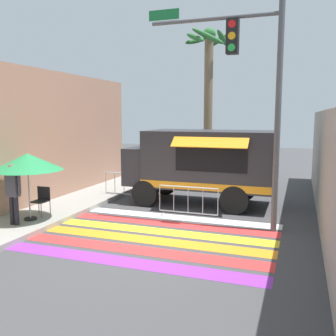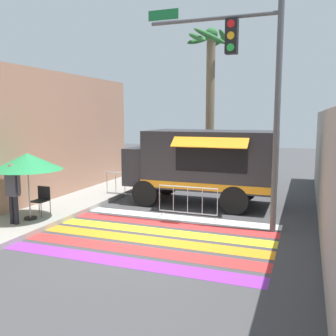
# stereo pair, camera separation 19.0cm
# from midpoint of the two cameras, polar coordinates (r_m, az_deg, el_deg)

# --- Properties ---
(ground_plane) EXTENTS (60.00, 60.00, 0.00)m
(ground_plane) POSITION_cam_midpoint_polar(r_m,az_deg,el_deg) (10.06, -2.86, -10.29)
(ground_plane) COLOR #424244
(concrete_wall_right) EXTENTS (0.20, 16.00, 3.31)m
(concrete_wall_right) POSITION_cam_midpoint_polar(r_m,az_deg,el_deg) (11.94, 22.30, 0.17)
(concrete_wall_right) COLOR #A39E93
(concrete_wall_right) RESTS_ON ground_plane
(crosswalk_painted) EXTENTS (6.40, 4.36, 0.01)m
(crosswalk_painted) POSITION_cam_midpoint_polar(r_m,az_deg,el_deg) (10.10, -2.77, -10.21)
(crosswalk_painted) COLOR purple
(crosswalk_painted) RESTS_ON ground_plane
(food_truck) EXTENTS (5.21, 2.76, 2.64)m
(food_truck) POSITION_cam_midpoint_polar(r_m,az_deg,el_deg) (13.38, 4.42, 1.11)
(food_truck) COLOR #2D2D33
(food_truck) RESTS_ON ground_plane
(traffic_signal_pole) EXTENTS (3.73, 0.29, 6.15)m
(traffic_signal_pole) POSITION_cam_midpoint_polar(r_m,az_deg,el_deg) (10.47, 12.25, 13.29)
(traffic_signal_pole) COLOR #515456
(traffic_signal_pole) RESTS_ON ground_plane
(patio_umbrella) EXTENTS (1.99, 1.99, 1.95)m
(patio_umbrella) POSITION_cam_midpoint_polar(r_m,az_deg,el_deg) (11.44, -21.06, 0.86)
(patio_umbrella) COLOR black
(patio_umbrella) RESTS_ON sidewalk_left
(folding_chair) EXTENTS (0.44, 0.44, 0.86)m
(folding_chair) POSITION_cam_midpoint_polar(r_m,az_deg,el_deg) (12.09, -19.15, -4.38)
(folding_chair) COLOR #4C4C51
(folding_chair) RESTS_ON sidewalk_left
(vendor_person) EXTENTS (0.53, 0.22, 1.70)m
(vendor_person) POSITION_cam_midpoint_polar(r_m,az_deg,el_deg) (11.19, -22.99, -3.17)
(vendor_person) COLOR black
(vendor_person) RESTS_ON sidewalk_left
(barricade_front) EXTENTS (1.89, 0.44, 1.00)m
(barricade_front) POSITION_cam_midpoint_polar(r_m,az_deg,el_deg) (11.60, 2.60, -5.31)
(barricade_front) COLOR #B7BABF
(barricade_front) RESTS_ON ground_plane
(barricade_side) EXTENTS (1.58, 0.44, 1.00)m
(barricade_side) POSITION_cam_midpoint_polar(r_m,az_deg,el_deg) (14.42, -7.10, -2.78)
(barricade_side) COLOR #B7BABF
(barricade_side) RESTS_ON ground_plane
(palm_tree) EXTENTS (2.08, 2.27, 7.15)m
(palm_tree) POSITION_cam_midpoint_polar(r_m,az_deg,el_deg) (17.97, 5.80, 12.51)
(palm_tree) COLOR #7A664C
(palm_tree) RESTS_ON ground_plane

